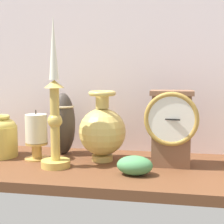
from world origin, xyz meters
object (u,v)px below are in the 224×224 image
object	(u,v)px
pillar_candle_near_clock	(36,134)
mantel_clock	(171,126)
candlestick_tall_center	(55,112)
brass_vase_bulbous	(102,130)
tall_ceramic_vase	(63,123)

from	to	relation	value
pillar_candle_near_clock	mantel_clock	bearing A→B (deg)	0.32
mantel_clock	pillar_candle_near_clock	size ratio (longest dim) A/B	1.41
candlestick_tall_center	pillar_candle_near_clock	bearing A→B (deg)	140.44
candlestick_tall_center	brass_vase_bulbous	size ratio (longest dim) A/B	1.98
candlestick_tall_center	pillar_candle_near_clock	distance (cm)	12.53
mantel_clock	brass_vase_bulbous	xyz separation A→B (cm)	(-18.48, 1.63, -1.97)
mantel_clock	tall_ceramic_vase	distance (cm)	32.36
tall_ceramic_vase	pillar_candle_near_clock	bearing A→B (deg)	-126.01
pillar_candle_near_clock	brass_vase_bulbous	bearing A→B (deg)	5.72
mantel_clock	candlestick_tall_center	size ratio (longest dim) A/B	0.51
brass_vase_bulbous	candlestick_tall_center	bearing A→B (deg)	-141.12
mantel_clock	tall_ceramic_vase	size ratio (longest dim) A/B	1.07
mantel_clock	brass_vase_bulbous	bearing A→B (deg)	174.95
mantel_clock	brass_vase_bulbous	size ratio (longest dim) A/B	1.02
candlestick_tall_center	brass_vase_bulbous	world-z (taller)	candlestick_tall_center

